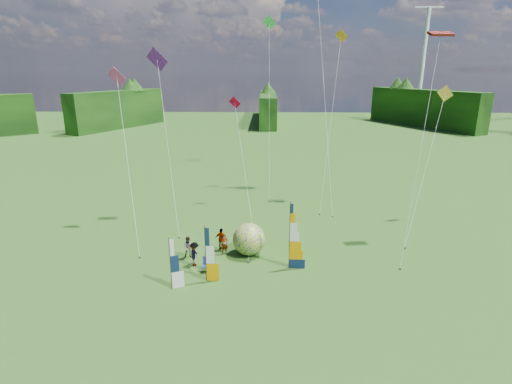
{
  "coord_description": "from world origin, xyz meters",
  "views": [
    {
      "loc": [
        -0.34,
        -21.2,
        13.25
      ],
      "look_at": [
        -1.0,
        4.0,
        5.5
      ],
      "focal_mm": 28.0,
      "sensor_mm": 36.0,
      "label": 1
    }
  ],
  "objects_px": {
    "spectator_d": "(222,239)",
    "spectator_b": "(189,247)",
    "side_banner_far": "(170,265)",
    "kite_whale": "(325,85)",
    "bol_inflatable": "(249,239)",
    "feather_banner_main": "(289,237)",
    "side_banner_left": "(206,255)",
    "spectator_a": "(224,244)",
    "camp_chair": "(207,265)",
    "spectator_c": "(195,254)"
  },
  "relations": [
    {
      "from": "bol_inflatable",
      "to": "feather_banner_main",
      "type": "bearing_deg",
      "value": -36.76
    },
    {
      "from": "spectator_b",
      "to": "camp_chair",
      "type": "relative_size",
      "value": 1.54
    },
    {
      "from": "spectator_c",
      "to": "kite_whale",
      "type": "height_order",
      "value": "kite_whale"
    },
    {
      "from": "side_banner_far",
      "to": "kite_whale",
      "type": "distance_m",
      "value": 25.01
    },
    {
      "from": "spectator_a",
      "to": "spectator_d",
      "type": "height_order",
      "value": "spectator_d"
    },
    {
      "from": "spectator_c",
      "to": "bol_inflatable",
      "type": "bearing_deg",
      "value": -61.45
    },
    {
      "from": "side_banner_left",
      "to": "bol_inflatable",
      "type": "distance_m",
      "value": 4.86
    },
    {
      "from": "side_banner_far",
      "to": "spectator_d",
      "type": "relative_size",
      "value": 1.94
    },
    {
      "from": "feather_banner_main",
      "to": "spectator_b",
      "type": "xyz_separation_m",
      "value": [
        -7.23,
        1.41,
        -1.54
      ]
    },
    {
      "from": "side_banner_left",
      "to": "spectator_d",
      "type": "relative_size",
      "value": 2.15
    },
    {
      "from": "bol_inflatable",
      "to": "spectator_d",
      "type": "height_order",
      "value": "bol_inflatable"
    },
    {
      "from": "side_banner_left",
      "to": "kite_whale",
      "type": "distance_m",
      "value": 23.2
    },
    {
      "from": "spectator_a",
      "to": "camp_chair",
      "type": "distance_m",
      "value": 3.01
    },
    {
      "from": "spectator_a",
      "to": "spectator_d",
      "type": "xyz_separation_m",
      "value": [
        -0.29,
        0.75,
        0.08
      ]
    },
    {
      "from": "side_banner_left",
      "to": "side_banner_far",
      "type": "relative_size",
      "value": 1.1
    },
    {
      "from": "side_banner_far",
      "to": "spectator_b",
      "type": "distance_m",
      "value": 4.45
    },
    {
      "from": "feather_banner_main",
      "to": "camp_chair",
      "type": "relative_size",
      "value": 4.41
    },
    {
      "from": "feather_banner_main",
      "to": "kite_whale",
      "type": "bearing_deg",
      "value": 76.98
    },
    {
      "from": "spectator_b",
      "to": "kite_whale",
      "type": "xyz_separation_m",
      "value": [
        11.45,
        15.31,
        10.93
      ]
    },
    {
      "from": "side_banner_far",
      "to": "camp_chair",
      "type": "height_order",
      "value": "side_banner_far"
    },
    {
      "from": "spectator_d",
      "to": "camp_chair",
      "type": "distance_m",
      "value": 3.68
    },
    {
      "from": "side_banner_far",
      "to": "spectator_a",
      "type": "xyz_separation_m",
      "value": [
        2.81,
        5.05,
        -0.9
      ]
    },
    {
      "from": "side_banner_left",
      "to": "camp_chair",
      "type": "distance_m",
      "value": 1.76
    },
    {
      "from": "spectator_a",
      "to": "kite_whale",
      "type": "relative_size",
      "value": 0.07
    },
    {
      "from": "spectator_a",
      "to": "camp_chair",
      "type": "height_order",
      "value": "spectator_a"
    },
    {
      "from": "feather_banner_main",
      "to": "spectator_b",
      "type": "height_order",
      "value": "feather_banner_main"
    },
    {
      "from": "side_banner_far",
      "to": "spectator_d",
      "type": "bearing_deg",
      "value": 44.97
    },
    {
      "from": "feather_banner_main",
      "to": "spectator_a",
      "type": "xyz_separation_m",
      "value": [
        -4.7,
        2.1,
        -1.58
      ]
    },
    {
      "from": "spectator_b",
      "to": "spectator_c",
      "type": "height_order",
      "value": "spectator_c"
    },
    {
      "from": "feather_banner_main",
      "to": "spectator_b",
      "type": "bearing_deg",
      "value": 170.12
    },
    {
      "from": "camp_chair",
      "to": "side_banner_left",
      "type": "bearing_deg",
      "value": -82.18
    },
    {
      "from": "bol_inflatable",
      "to": "kite_whale",
      "type": "height_order",
      "value": "kite_whale"
    },
    {
      "from": "spectator_c",
      "to": "spectator_d",
      "type": "relative_size",
      "value": 1.01
    },
    {
      "from": "spectator_a",
      "to": "side_banner_far",
      "type": "bearing_deg",
      "value": -145.39
    },
    {
      "from": "side_banner_far",
      "to": "bol_inflatable",
      "type": "relative_size",
      "value": 1.4
    },
    {
      "from": "bol_inflatable",
      "to": "camp_chair",
      "type": "height_order",
      "value": "bol_inflatable"
    },
    {
      "from": "spectator_b",
      "to": "spectator_d",
      "type": "xyz_separation_m",
      "value": [
        2.24,
        1.44,
        0.04
      ]
    },
    {
      "from": "side_banner_left",
      "to": "spectator_b",
      "type": "distance_m",
      "value": 3.89
    },
    {
      "from": "kite_whale",
      "to": "spectator_a",
      "type": "bearing_deg",
      "value": -140.9
    },
    {
      "from": "side_banner_far",
      "to": "spectator_c",
      "type": "height_order",
      "value": "side_banner_far"
    },
    {
      "from": "spectator_b",
      "to": "feather_banner_main",
      "type": "bearing_deg",
      "value": -20.87
    },
    {
      "from": "side_banner_far",
      "to": "camp_chair",
      "type": "distance_m",
      "value": 3.11
    },
    {
      "from": "feather_banner_main",
      "to": "spectator_b",
      "type": "relative_size",
      "value": 2.87
    },
    {
      "from": "spectator_c",
      "to": "spectator_d",
      "type": "height_order",
      "value": "spectator_c"
    },
    {
      "from": "spectator_d",
      "to": "camp_chair",
      "type": "xyz_separation_m",
      "value": [
        -0.63,
        -3.61,
        -0.33
      ]
    },
    {
      "from": "spectator_d",
      "to": "spectator_b",
      "type": "bearing_deg",
      "value": 49.46
    },
    {
      "from": "spectator_b",
      "to": "kite_whale",
      "type": "distance_m",
      "value": 22.02
    },
    {
      "from": "camp_chair",
      "to": "kite_whale",
      "type": "distance_m",
      "value": 22.98
    },
    {
      "from": "kite_whale",
      "to": "side_banner_left",
      "type": "bearing_deg",
      "value": -137.01
    },
    {
      "from": "bol_inflatable",
      "to": "kite_whale",
      "type": "bearing_deg",
      "value": 64.09
    }
  ]
}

